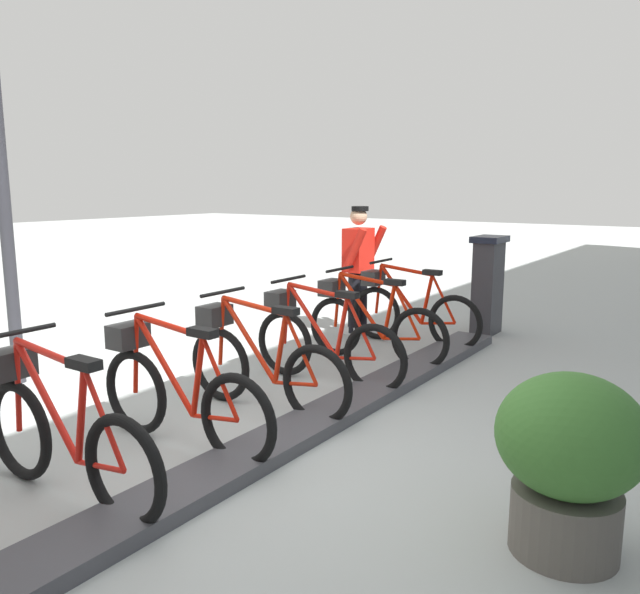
{
  "coord_description": "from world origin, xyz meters",
  "views": [
    {
      "loc": [
        -2.73,
        3.15,
        1.9
      ],
      "look_at": [
        0.5,
        -1.47,
        0.9
      ],
      "focal_mm": 34.8,
      "sensor_mm": 36.0,
      "label": 1
    }
  ],
  "objects": [
    {
      "name": "ground_plane",
      "position": [
        0.0,
        0.0,
        0.0
      ],
      "size": [
        60.0,
        60.0,
        0.0
      ],
      "primitive_type": "plane",
      "color": "#A9AEAB"
    },
    {
      "name": "dock_rail_base",
      "position": [
        0.0,
        0.0,
        0.05
      ],
      "size": [
        0.44,
        8.27,
        0.1
      ],
      "primitive_type": "cube",
      "color": "#47474C",
      "rests_on": "ground"
    },
    {
      "name": "payment_kiosk",
      "position": [
        0.05,
        -4.64,
        0.67
      ],
      "size": [
        0.36,
        0.52,
        1.28
      ],
      "color": "#38383D",
      "rests_on": "ground"
    },
    {
      "name": "bike_docked_0",
      "position": [
        0.62,
        -3.53,
        0.43
      ],
      "size": [
        1.72,
        0.54,
        1.02
      ],
      "color": "black",
      "rests_on": "ground"
    },
    {
      "name": "bike_docked_1",
      "position": [
        0.62,
        -2.6,
        0.43
      ],
      "size": [
        1.72,
        0.54,
        1.02
      ],
      "color": "black",
      "rests_on": "ground"
    },
    {
      "name": "bike_docked_2",
      "position": [
        0.62,
        -1.67,
        0.43
      ],
      "size": [
        1.72,
        0.54,
        1.02
      ],
      "color": "black",
      "rests_on": "ground"
    },
    {
      "name": "bike_docked_3",
      "position": [
        0.62,
        -0.73,
        0.43
      ],
      "size": [
        1.72,
        0.54,
        1.02
      ],
      "color": "black",
      "rests_on": "ground"
    },
    {
      "name": "bike_docked_4",
      "position": [
        0.62,
        0.2,
        0.43
      ],
      "size": [
        1.72,
        0.54,
        1.02
      ],
      "color": "black",
      "rests_on": "ground"
    },
    {
      "name": "bike_docked_5",
      "position": [
        0.62,
        1.13,
        0.43
      ],
      "size": [
        1.72,
        0.54,
        1.02
      ],
      "color": "black",
      "rests_on": "ground"
    },
    {
      "name": "worker_near_rack",
      "position": [
        1.44,
        -3.69,
        0.91
      ],
      "size": [
        0.46,
        0.63,
        1.66
      ],
      "color": "white",
      "rests_on": "ground"
    },
    {
      "name": "planter_bush",
      "position": [
        -2.07,
        -0.04,
        0.54
      ],
      "size": [
        0.76,
        0.76,
        0.97
      ],
      "color": "#59544C",
      "rests_on": "ground"
    }
  ]
}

